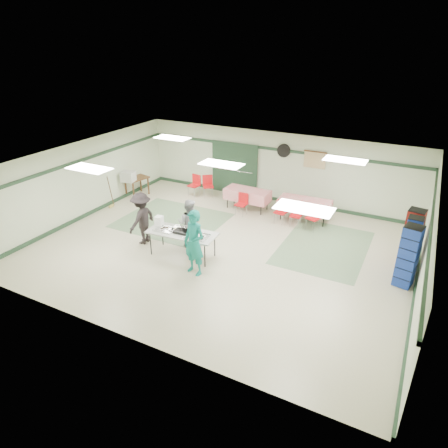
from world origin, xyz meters
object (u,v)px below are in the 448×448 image
at_px(volunteer_teal, 194,243).
at_px(chair_b, 282,209).
at_px(broom, 111,191).
at_px(crate_stack_blue_a, 410,247).
at_px(crate_stack_blue_b, 408,256).
at_px(serving_table, 182,234).
at_px(chair_d, 242,202).
at_px(crate_stack_red, 412,238).
at_px(volunteer_grey, 189,223).
at_px(dining_table_a, 305,205).
at_px(chair_loose_b, 195,183).
at_px(chair_loose_a, 208,184).
at_px(dining_table_b, 247,195).
at_px(printer_table, 137,180).
at_px(volunteer_dark, 142,218).
at_px(chair_a, 296,213).
at_px(chair_c, 315,215).
at_px(office_printer, 128,177).

height_order(volunteer_teal, chair_b, volunteer_teal).
bearing_deg(broom, crate_stack_blue_a, 8.60).
distance_m(chair_b, crate_stack_blue_b, 4.73).
bearing_deg(serving_table, chair_d, 81.24).
distance_m(chair_b, crate_stack_red, 4.31).
relative_size(volunteer_grey, broom, 1.25).
xyz_separation_m(crate_stack_red, broom, (-10.38, -0.61, -0.21)).
bearing_deg(dining_table_a, crate_stack_blue_a, -34.73).
relative_size(serving_table, chair_loose_b, 2.41).
bearing_deg(chair_loose_a, dining_table_b, -50.57).
bearing_deg(crate_stack_red, printer_table, 175.36).
bearing_deg(crate_stack_blue_b, volunteer_teal, -158.87).
distance_m(volunteer_dark, dining_table_b, 4.37).
distance_m(crate_stack_red, crate_stack_blue_b, 1.17).
relative_size(chair_a, chair_loose_b, 0.89).
xyz_separation_m(chair_b, crate_stack_blue_b, (4.17, -2.20, 0.35)).
bearing_deg(serving_table, chair_c, 45.80).
bearing_deg(chair_a, crate_stack_blue_a, -26.01).
xyz_separation_m(office_printer, broom, (-0.08, -0.97, -0.30)).
distance_m(serving_table, chair_c, 4.62).
distance_m(volunteer_dark, broom, 3.37).
relative_size(chair_d, printer_table, 0.79).
distance_m(serving_table, volunteer_teal, 1.07).
bearing_deg(crate_stack_red, chair_c, 160.97).
bearing_deg(chair_loose_a, office_printer, 176.11).
relative_size(volunteer_dark, printer_table, 1.60).
distance_m(chair_loose_b, printer_table, 2.37).
xyz_separation_m(serving_table, printer_table, (-4.33, 3.33, -0.07)).
xyz_separation_m(chair_a, office_printer, (-6.67, -0.67, 0.47)).
bearing_deg(chair_b, volunteer_teal, -98.02).
distance_m(volunteer_teal, crate_stack_blue_b, 5.52).
bearing_deg(printer_table, volunteer_grey, -20.73).
distance_m(volunteer_dark, crate_stack_red, 7.88).
xyz_separation_m(chair_loose_b, crate_stack_red, (8.18, -1.89, 0.31)).
xyz_separation_m(volunteer_grey, chair_c, (3.10, 2.93, -0.26)).
distance_m(chair_b, chair_loose_b, 4.10).
distance_m(serving_table, office_printer, 5.19).
bearing_deg(dining_table_a, chair_loose_b, 173.38).
height_order(volunteer_dark, crate_stack_blue_a, crate_stack_blue_a).
bearing_deg(serving_table, dining_table_b, 82.60).
bearing_deg(chair_d, chair_loose_b, 162.47).
xyz_separation_m(printer_table, office_printer, (-0.00, -0.47, 0.30)).
height_order(printer_table, broom, broom).
distance_m(volunteer_dark, office_printer, 3.90).
bearing_deg(chair_c, chair_a, -159.52).
xyz_separation_m(serving_table, chair_b, (1.80, 3.53, -0.22)).
relative_size(chair_a, chair_c, 0.92).
xyz_separation_m(chair_b, chair_loose_a, (-3.52, 1.04, 0.03)).
height_order(chair_b, printer_table, chair_b).
xyz_separation_m(volunteer_dark, printer_table, (-2.78, 3.21, -0.19)).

